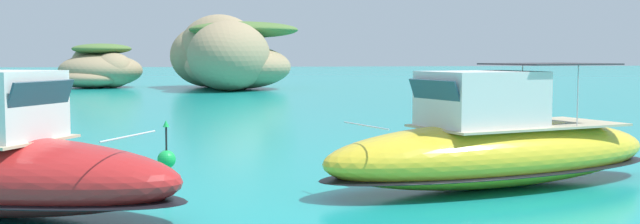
{
  "coord_description": "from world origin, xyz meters",
  "views": [
    {
      "loc": [
        -6.04,
        -5.85,
        3.51
      ],
      "look_at": [
        -2.0,
        19.52,
        1.55
      ],
      "focal_mm": 43.02,
      "sensor_mm": 36.0,
      "label": 1
    }
  ],
  "objects_px": {
    "islet_small": "(99,70)",
    "channel_buoy": "(167,158)",
    "motorboat_yellow": "(495,148)",
    "islet_large": "(226,55)"
  },
  "relations": [
    {
      "from": "islet_small",
      "to": "motorboat_yellow",
      "type": "distance_m",
      "value": 65.3
    },
    {
      "from": "islet_large",
      "to": "motorboat_yellow",
      "type": "bearing_deg",
      "value": -85.12
    },
    {
      "from": "islet_small",
      "to": "channel_buoy",
      "type": "height_order",
      "value": "islet_small"
    },
    {
      "from": "islet_small",
      "to": "motorboat_yellow",
      "type": "bearing_deg",
      "value": -74.15
    },
    {
      "from": "channel_buoy",
      "to": "islet_small",
      "type": "bearing_deg",
      "value": 98.93
    },
    {
      "from": "islet_large",
      "to": "islet_small",
      "type": "xyz_separation_m",
      "value": [
        -12.88,
        4.65,
        -1.51
      ]
    },
    {
      "from": "channel_buoy",
      "to": "islet_large",
      "type": "bearing_deg",
      "value": 86.02
    },
    {
      "from": "islet_large",
      "to": "motorboat_yellow",
      "type": "relative_size",
      "value": 1.92
    },
    {
      "from": "motorboat_yellow",
      "to": "channel_buoy",
      "type": "relative_size",
      "value": 7.32
    },
    {
      "from": "islet_large",
      "to": "islet_small",
      "type": "relative_size",
      "value": 1.77
    }
  ]
}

